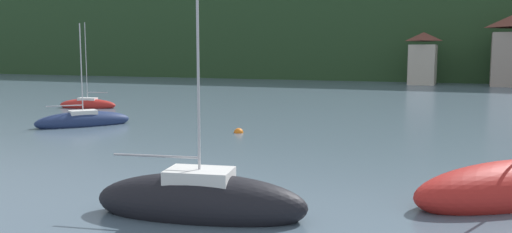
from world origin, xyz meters
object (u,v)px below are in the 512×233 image
object	(u,v)px
sailboat_mid_1	(200,201)
mooring_buoy_far	(239,133)
sailboat_far_0	(88,105)
shore_building_west	(423,59)
sailboat_far_5	(83,121)
shore_building_westcentral	(510,52)

from	to	relation	value
sailboat_mid_1	mooring_buoy_far	world-z (taller)	sailboat_mid_1
sailboat_far_0	mooring_buoy_far	world-z (taller)	sailboat_far_0
shore_building_west	sailboat_far_5	size ratio (longest dim) A/B	1.12
shore_building_west	shore_building_westcentral	bearing A→B (deg)	-0.02
sailboat_mid_1	sailboat_far_5	distance (m)	20.92
shore_building_west	sailboat_far_5	world-z (taller)	shore_building_west
shore_building_west	sailboat_far_0	distance (m)	51.16
sailboat_far_0	sailboat_far_5	size ratio (longest dim) A/B	1.09
shore_building_west	sailboat_mid_1	distance (m)	68.49
shore_building_west	sailboat_mid_1	xyz separation A→B (m)	(0.22, -68.42, -3.25)
sailboat_far_0	shore_building_westcentral	bearing A→B (deg)	-141.82
mooring_buoy_far	sailboat_far_0	bearing A→B (deg)	155.65
shore_building_west	sailboat_mid_1	bearing A→B (deg)	-89.82
shore_building_west	sailboat_mid_1	size ratio (longest dim) A/B	0.92
shore_building_west	sailboat_far_0	size ratio (longest dim) A/B	1.03
shore_building_westcentral	sailboat_far_0	xyz separation A→B (m)	(-34.19, -45.71, -4.43)
sailboat_far_5	mooring_buoy_far	world-z (taller)	sailboat_far_5
sailboat_mid_1	mooring_buoy_far	distance (m)	15.80
mooring_buoy_far	shore_building_westcentral	bearing A→B (deg)	72.67
shore_building_westcentral	mooring_buoy_far	size ratio (longest dim) A/B	17.55
sailboat_far_0	sailboat_far_5	xyz separation A→B (m)	(7.17, -8.98, 0.05)
shore_building_westcentral	shore_building_west	bearing A→B (deg)	179.98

